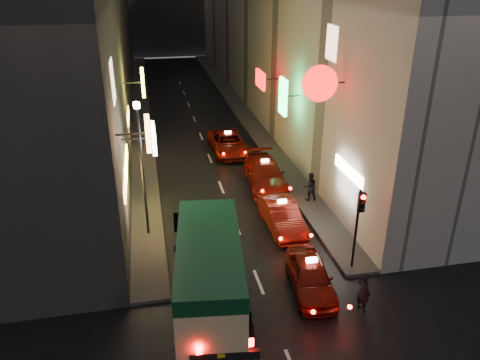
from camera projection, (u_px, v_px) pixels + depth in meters
building_left at (82, 2)px, 36.16m from camera, size 7.48×52.00×18.00m
sidewalk_left at (141, 111)px, 40.55m from camera, size 1.50×52.00×0.15m
sidewalk_right at (237, 106)px, 42.11m from camera, size 1.50×52.00×0.15m
minibus at (209, 265)px, 16.69m from camera, size 3.01×6.64×2.76m
taxi_near at (311, 274)px, 17.90m from camera, size 2.42×4.87×1.66m
taxi_second at (282, 213)px, 22.21m from camera, size 2.17×4.95×1.72m
taxi_third at (265, 172)px, 26.53m from camera, size 2.53×5.47×1.87m
taxi_far at (228, 141)px, 31.36m from camera, size 2.12×4.97×1.74m
pedestrian_crossing at (364, 289)px, 16.78m from camera, size 0.56×0.69×1.82m
pedestrian_sidewalk at (310, 185)px, 24.54m from camera, size 0.67×0.42×1.75m
traffic_light at (359, 213)px, 18.23m from camera, size 0.26×0.43×3.50m
lamp_post at (142, 162)px, 20.33m from camera, size 0.28×0.28×6.22m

